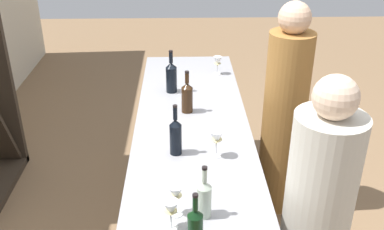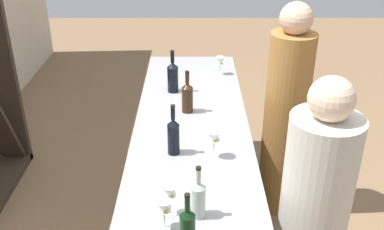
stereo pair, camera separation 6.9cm
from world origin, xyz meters
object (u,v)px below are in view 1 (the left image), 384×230
wine_glass_near_left (218,62)px  person_center_guest (315,223)px  wine_glass_far_left (171,210)px  wine_bottle_second_left_clear_pale (204,198)px  wine_bottle_center_near_black (176,136)px  wine_glass_near_center (216,139)px  wine_bottle_leftmost_dark_green (195,227)px  wine_bottle_rightmost_near_black (171,76)px  wine_glass_near_right (176,195)px  person_left_guest (284,119)px  wine_bottle_second_right_amber_brown (187,97)px

wine_glass_near_left → person_center_guest: (-1.64, -0.39, -0.29)m
wine_glass_far_left → wine_bottle_second_left_clear_pale: bearing=-62.0°
wine_bottle_center_near_black → wine_glass_near_center: wine_bottle_center_near_black is taller
wine_glass_near_left → wine_glass_near_center: wine_glass_near_center is taller
wine_bottle_second_left_clear_pale → wine_glass_near_left: 1.79m
wine_bottle_leftmost_dark_green → wine_glass_far_left: (0.11, 0.11, -0.00)m
wine_bottle_second_left_clear_pale → wine_bottle_rightmost_near_black: 1.44m
wine_bottle_leftmost_dark_green → wine_glass_near_right: bearing=21.7°
person_left_guest → wine_bottle_second_left_clear_pale: bearing=39.1°
wine_bottle_center_near_black → wine_glass_far_left: 0.64m
wine_bottle_rightmost_near_black → wine_glass_far_left: (-1.51, -0.02, -0.02)m
wine_bottle_leftmost_dark_green → person_left_guest: (1.43, -0.71, -0.24)m
wine_bottle_leftmost_dark_green → wine_glass_near_center: (0.71, -0.14, 0.01)m
wine_bottle_rightmost_near_black → person_center_guest: (-1.29, -0.77, -0.31)m
wine_bottle_second_left_clear_pale → wine_bottle_second_right_amber_brown: 1.10m
wine_bottle_second_left_clear_pale → wine_bottle_second_right_amber_brown: size_ratio=0.92×
wine_glass_near_center → person_center_guest: size_ratio=0.11×
wine_bottle_leftmost_dark_green → person_left_guest: bearing=-26.3°
wine_bottle_second_right_amber_brown → wine_glass_near_left: wine_bottle_second_right_amber_brown is taller
wine_bottle_center_near_black → wine_glass_near_center: bearing=-100.1°
wine_bottle_leftmost_dark_green → wine_glass_far_left: wine_bottle_leftmost_dark_green is taller
wine_bottle_leftmost_dark_green → wine_glass_far_left: 0.16m
person_center_guest → wine_bottle_leftmost_dark_green: bearing=49.7°
wine_glass_far_left → person_center_guest: size_ratio=0.10×
wine_glass_near_right → wine_glass_far_left: size_ratio=1.06×
wine_glass_near_left → person_left_guest: size_ratio=0.09×
wine_bottle_second_right_amber_brown → wine_glass_near_left: bearing=-21.0°
wine_bottle_second_left_clear_pale → person_left_guest: person_left_guest is taller
wine_bottle_second_right_amber_brown → wine_glass_near_center: (-0.58, -0.16, 0.00)m
wine_bottle_center_near_black → wine_bottle_rightmost_near_black: (0.88, 0.04, 0.01)m
wine_glass_near_center → person_center_guest: (-0.37, -0.50, -0.30)m
wine_bottle_second_right_amber_brown → wine_glass_near_center: bearing=-164.9°
person_left_guest → wine_glass_near_right: bearing=34.2°
wine_bottle_second_right_amber_brown → wine_glass_near_left: size_ratio=1.98×
wine_bottle_rightmost_near_black → person_left_guest: person_left_guest is taller
wine_bottle_center_near_black → wine_glass_far_left: size_ratio=2.07×
wine_bottle_leftmost_dark_green → wine_glass_near_right: 0.23m
wine_glass_near_center → wine_bottle_second_right_amber_brown: bearing=15.1°
wine_bottle_leftmost_dark_green → person_left_guest: 1.61m
wine_bottle_center_near_black → wine_bottle_second_right_amber_brown: wine_bottle_center_near_black is taller
wine_bottle_rightmost_near_black → person_center_guest: person_center_guest is taller
person_center_guest → wine_bottle_second_right_amber_brown: bearing=-33.4°
wine_glass_near_left → wine_glass_far_left: (-1.86, 0.36, -0.00)m
wine_glass_near_right → wine_bottle_leftmost_dark_green: bearing=-158.3°
wine_bottle_rightmost_near_black → wine_glass_near_right: 1.42m
wine_bottle_second_left_clear_pale → wine_glass_far_left: 0.17m
wine_bottle_leftmost_dark_green → wine_glass_near_center: wine_bottle_leftmost_dark_green is taller
wine_bottle_second_right_amber_brown → wine_glass_far_left: (-1.18, 0.09, -0.01)m
wine_bottle_leftmost_dark_green → wine_bottle_center_near_black: bearing=6.6°
wine_bottle_second_right_amber_brown → wine_glass_far_left: wine_bottle_second_right_amber_brown is taller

